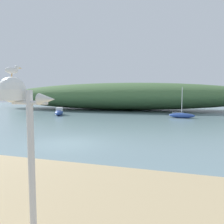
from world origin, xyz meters
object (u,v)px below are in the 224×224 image
seagull_on_radar (12,70)px  sailboat_off_point (182,115)px  mast_structure (18,106)px  motorboat_mid_channel (59,112)px

seagull_on_radar → sailboat_off_point: size_ratio=0.07×
mast_structure → motorboat_mid_channel: bearing=119.1°
seagull_on_radar → motorboat_mid_channel: 26.03m
motorboat_mid_channel → sailboat_off_point: bearing=3.0°
mast_structure → motorboat_mid_channel: size_ratio=0.76×
sailboat_off_point → seagull_on_radar: bearing=-100.0°
seagull_on_radar → motorboat_mid_channel: size_ratio=0.07×
mast_structure → motorboat_mid_channel: 26.04m
mast_structure → sailboat_off_point: bearing=80.3°
mast_structure → sailboat_off_point: 23.99m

